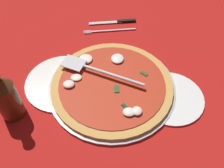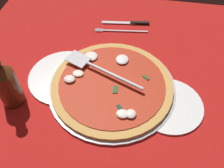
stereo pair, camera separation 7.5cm
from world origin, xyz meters
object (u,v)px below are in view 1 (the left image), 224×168
(dinner_plate_right, at_px, (62,82))
(pizza, at_px, (112,84))
(beer_bottle, at_px, (5,95))
(place_setting_near, at_px, (113,27))
(dinner_plate_left, at_px, (170,98))
(pizza_server, at_px, (98,70))

(dinner_plate_right, relative_size, pizza, 0.62)
(pizza, relative_size, beer_bottle, 1.63)
(pizza, distance_m, place_setting_near, 0.31)
(dinner_plate_right, distance_m, beer_bottle, 0.19)
(dinner_plate_left, relative_size, place_setting_near, 0.96)
(pizza_server, bearing_deg, place_setting_near, -76.96)
(dinner_plate_right, xyz_separation_m, pizza, (-0.16, 0.02, 0.01))
(beer_bottle, bearing_deg, dinner_plate_left, -172.47)
(place_setting_near, bearing_deg, pizza_server, 73.69)
(dinner_plate_left, distance_m, pizza, 0.18)
(pizza_server, bearing_deg, beer_bottle, 52.14)
(dinner_plate_left, height_order, pizza, pizza)
(pizza, xyz_separation_m, beer_bottle, (0.28, 0.10, 0.07))
(dinner_plate_left, bearing_deg, beer_bottle, 7.53)
(dinner_plate_left, xyz_separation_m, dinner_plate_right, (0.34, -0.06, 0.00))
(dinner_plate_left, height_order, dinner_plate_right, same)
(dinner_plate_left, distance_m, dinner_plate_right, 0.34)
(dinner_plate_right, relative_size, pizza_server, 0.87)
(dinner_plate_right, xyz_separation_m, beer_bottle, (0.12, 0.12, 0.08))
(pizza, bearing_deg, place_setting_near, -90.39)
(pizza, bearing_deg, dinner_plate_right, -7.45)
(pizza, distance_m, beer_bottle, 0.30)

